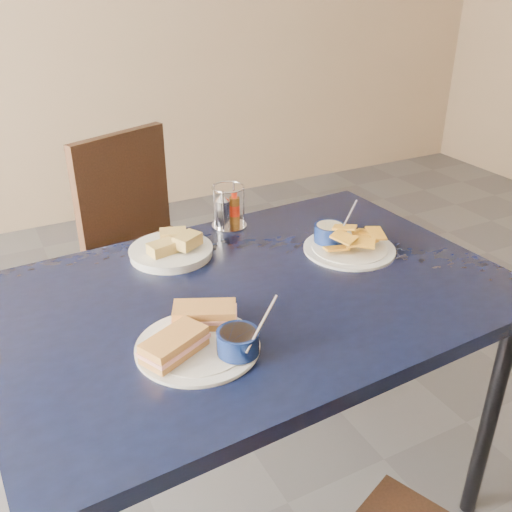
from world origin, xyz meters
name	(u,v)px	position (x,y,z in m)	size (l,w,h in m)	color
ground	(288,503)	(0.00, 0.00, 0.00)	(6.00, 6.00, 0.00)	#49494E
dining_table	(253,310)	(-0.08, 0.08, 0.69)	(1.34, 0.93, 0.75)	black
chair_far	(150,232)	(-0.06, 1.01, 0.52)	(0.55, 0.56, 0.91)	black
sandwich_plate	(202,337)	(-0.29, -0.09, 0.77)	(0.30, 0.27, 0.12)	white
plantain_plate	(344,242)	(0.26, 0.16, 0.77)	(0.26, 0.26, 0.12)	white
bread_basket	(172,249)	(-0.20, 0.35, 0.77)	(0.23, 0.23, 0.07)	white
condiment_caddy	(227,210)	(0.03, 0.45, 0.81)	(0.11, 0.11, 0.14)	silver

